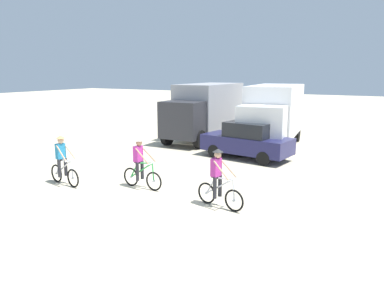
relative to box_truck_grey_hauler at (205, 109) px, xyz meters
The scene contains 7 objects.
ground_plane 10.96m from the box_truck_grey_hauler, 74.57° to the right, with size 120.00×120.00×0.00m, color beige.
box_truck_grey_hauler is the anchor object (origin of this frame).
box_truck_avon_van 4.34m from the box_truck_grey_hauler, ahead, with size 3.07×6.96×3.35m.
sedan_parked 5.60m from the box_truck_grey_hauler, 41.55° to the right, with size 4.40×2.33×1.76m.
cyclist_orange_shirt 10.93m from the box_truck_grey_hauler, 91.30° to the right, with size 1.72×0.54×1.82m.
cyclist_cowboy_hat 10.21m from the box_truck_grey_hauler, 75.80° to the right, with size 1.73×0.52×1.82m.
cyclist_near_camera 11.75m from the box_truck_grey_hauler, 60.83° to the right, with size 1.70×0.57×1.82m.
Camera 1 is at (7.43, -9.69, 4.08)m, focal length 34.89 mm.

